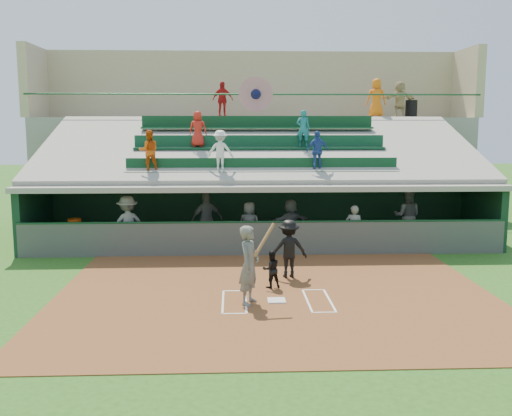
{
  "coord_description": "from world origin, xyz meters",
  "views": [
    {
      "loc": [
        -1.06,
        -13.33,
        4.24
      ],
      "look_at": [
        -0.35,
        3.5,
        1.8
      ],
      "focal_mm": 40.0,
      "sensor_mm": 36.0,
      "label": 1
    }
  ],
  "objects_px": {
    "catcher": "(271,269)",
    "water_cooler": "(75,225)",
    "batter_at_plate": "(249,265)",
    "trash_bin": "(411,109)",
    "white_table": "(73,241)",
    "home_plate": "(276,300)"
  },
  "relations": [
    {
      "from": "catcher",
      "to": "home_plate",
      "type": "bearing_deg",
      "value": 76.6
    },
    {
      "from": "white_table",
      "to": "water_cooler",
      "type": "height_order",
      "value": "water_cooler"
    },
    {
      "from": "catcher",
      "to": "trash_bin",
      "type": "distance_m",
      "value": 14.79
    },
    {
      "from": "batter_at_plate",
      "to": "trash_bin",
      "type": "xyz_separation_m",
      "value": [
        7.96,
        13.38,
        4.04
      ]
    },
    {
      "from": "catcher",
      "to": "trash_bin",
      "type": "bearing_deg",
      "value": -137.32
    },
    {
      "from": "home_plate",
      "to": "water_cooler",
      "type": "distance_m",
      "value": 8.79
    },
    {
      "from": "catcher",
      "to": "water_cooler",
      "type": "height_order",
      "value": "water_cooler"
    },
    {
      "from": "white_table",
      "to": "water_cooler",
      "type": "bearing_deg",
      "value": 20.76
    },
    {
      "from": "catcher",
      "to": "white_table",
      "type": "bearing_deg",
      "value": -52.42
    },
    {
      "from": "trash_bin",
      "to": "water_cooler",
      "type": "bearing_deg",
      "value": -152.08
    },
    {
      "from": "home_plate",
      "to": "batter_at_plate",
      "type": "height_order",
      "value": "batter_at_plate"
    },
    {
      "from": "catcher",
      "to": "batter_at_plate",
      "type": "bearing_deg",
      "value": 49.62
    },
    {
      "from": "catcher",
      "to": "white_table",
      "type": "xyz_separation_m",
      "value": [
        -6.43,
        4.76,
        -0.15
      ]
    },
    {
      "from": "catcher",
      "to": "water_cooler",
      "type": "distance_m",
      "value": 7.96
    },
    {
      "from": "white_table",
      "to": "trash_bin",
      "type": "xyz_separation_m",
      "value": [
        13.77,
        7.27,
        4.65
      ]
    },
    {
      "from": "water_cooler",
      "to": "trash_bin",
      "type": "bearing_deg",
      "value": 27.92
    },
    {
      "from": "catcher",
      "to": "water_cooler",
      "type": "xyz_separation_m",
      "value": [
        -6.36,
        4.77,
        0.38
      ]
    },
    {
      "from": "batter_at_plate",
      "to": "trash_bin",
      "type": "distance_m",
      "value": 16.08
    },
    {
      "from": "white_table",
      "to": "catcher",
      "type": "bearing_deg",
      "value": -24.76
    },
    {
      "from": "batter_at_plate",
      "to": "catcher",
      "type": "relative_size",
      "value": 1.98
    },
    {
      "from": "catcher",
      "to": "water_cooler",
      "type": "relative_size",
      "value": 2.24
    },
    {
      "from": "trash_bin",
      "to": "batter_at_plate",
      "type": "bearing_deg",
      "value": -120.75
    }
  ]
}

